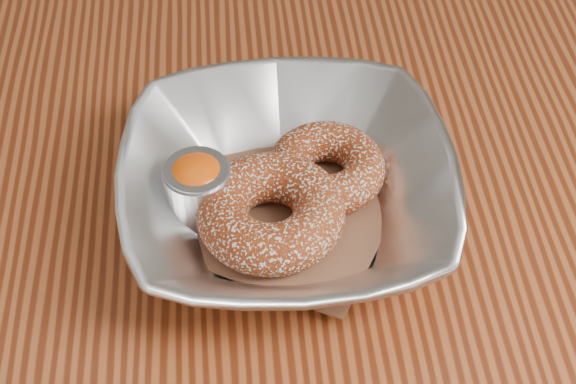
{
  "coord_description": "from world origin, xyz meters",
  "views": [
    {
      "loc": [
        -0.14,
        -0.49,
        1.24
      ],
      "look_at": [
        -0.11,
        -0.06,
        0.78
      ],
      "focal_mm": 55.0,
      "sensor_mm": 36.0,
      "label": 1
    }
  ],
  "objects": [
    {
      "name": "donut_front",
      "position": [
        -0.12,
        -0.08,
        0.78
      ],
      "size": [
        0.14,
        0.14,
        0.04
      ],
      "primitive_type": "torus",
      "rotation": [
        0.0,
        0.0,
        0.42
      ],
      "color": "maroon",
      "rests_on": "parchment"
    },
    {
      "name": "table",
      "position": [
        0.0,
        0.0,
        0.65
      ],
      "size": [
        1.2,
        0.8,
        0.75
      ],
      "color": "brown",
      "rests_on": "ground_plane"
    },
    {
      "name": "ramekin",
      "position": [
        -0.17,
        -0.06,
        0.78
      ],
      "size": [
        0.05,
        0.05,
        0.05
      ],
      "color": "silver",
      "rests_on": "table"
    },
    {
      "name": "serving_bowl",
      "position": [
        -0.11,
        -0.06,
        0.78
      ],
      "size": [
        0.24,
        0.24,
        0.06
      ],
      "primitive_type": "imported",
      "color": "silver",
      "rests_on": "table"
    },
    {
      "name": "donut_back",
      "position": [
        -0.08,
        -0.04,
        0.78
      ],
      "size": [
        0.1,
        0.1,
        0.03
      ],
      "primitive_type": "torus",
      "rotation": [
        0.0,
        0.0,
        -0.11
      ],
      "color": "maroon",
      "rests_on": "parchment"
    },
    {
      "name": "parchment",
      "position": [
        -0.11,
        -0.06,
        0.76
      ],
      "size": [
        0.2,
        0.2,
        0.0
      ],
      "primitive_type": "cube",
      "rotation": [
        0.0,
        0.0,
        1.07
      ],
      "color": "brown",
      "rests_on": "table"
    }
  ]
}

